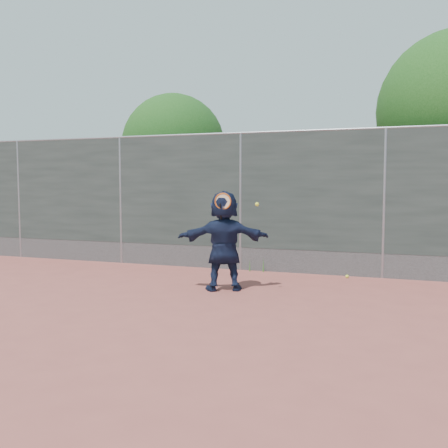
% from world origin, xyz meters
% --- Properties ---
extents(ground, '(80.00, 80.00, 0.00)m').
position_xyz_m(ground, '(0.00, 0.00, 0.00)').
color(ground, '#9E4C42').
rests_on(ground, ground).
extents(player, '(1.72, 1.13, 1.78)m').
position_xyz_m(player, '(0.36, 1.37, 0.89)').
color(player, '#151E3A').
rests_on(player, ground).
extents(ball_ground, '(0.07, 0.07, 0.07)m').
position_xyz_m(ball_ground, '(2.33, 3.26, 0.03)').
color(ball_ground, '#E1EE34').
rests_on(ball_ground, ground).
extents(fence, '(20.00, 0.06, 3.03)m').
position_xyz_m(fence, '(-0.00, 3.50, 1.58)').
color(fence, '#38423D').
rests_on(fence, ground).
extents(swing_action, '(0.78, 0.13, 0.51)m').
position_xyz_m(swing_action, '(0.46, 1.18, 1.57)').
color(swing_action, '#C75312').
rests_on(swing_action, ground).
extents(tree_left, '(3.15, 3.00, 4.53)m').
position_xyz_m(tree_left, '(-2.85, 6.55, 2.94)').
color(tree_left, '#382314').
rests_on(tree_left, ground).
extents(weed_clump, '(0.68, 0.07, 0.30)m').
position_xyz_m(weed_clump, '(0.29, 3.38, 0.13)').
color(weed_clump, '#387226').
rests_on(weed_clump, ground).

